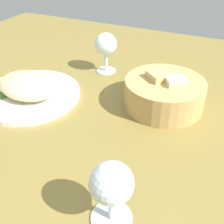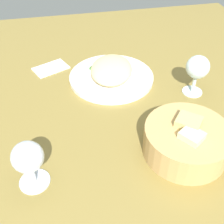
{
  "view_description": "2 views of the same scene",
  "coord_description": "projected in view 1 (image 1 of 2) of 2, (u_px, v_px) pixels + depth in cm",
  "views": [
    {
      "loc": [
        31.54,
        -43.76,
        37.88
      ],
      "look_at": [
        11.39,
        0.31,
        4.24
      ],
      "focal_mm": 43.58,
      "sensor_mm": 36.0,
      "label": 1
    },
    {
      "loc": [
        59.1,
        -11.84,
        50.33
      ],
      "look_at": [
        6.72,
        -0.89,
        4.26
      ],
      "focal_mm": 44.89,
      "sensor_mm": 36.0,
      "label": 2
    }
  ],
  "objects": [
    {
      "name": "ground_plane",
      "position": [
        69.0,
        119.0,
        0.66
      ],
      "size": [
        140.0,
        140.0,
        2.0
      ],
      "primitive_type": "cube",
      "color": "olive"
    },
    {
      "name": "plate",
      "position": [
        30.0,
        95.0,
        0.72
      ],
      "size": [
        26.55,
        26.55,
        1.4
      ],
      "primitive_type": "cylinder",
      "color": "white",
      "rests_on": "ground_plane"
    },
    {
      "name": "omelette",
      "position": [
        28.0,
        85.0,
        0.7
      ],
      "size": [
        20.46,
        17.29,
        4.4
      ],
      "primitive_type": "ellipsoid",
      "rotation": [
        0.0,
        0.0,
        -0.29
      ],
      "color": "beige",
      "rests_on": "plate"
    },
    {
      "name": "lettuce_garnish",
      "position": [
        1.0,
        94.0,
        0.69
      ],
      "size": [
        3.63,
        3.63,
        1.39
      ],
      "primitive_type": "cone",
      "color": "#407B35",
      "rests_on": "plate"
    },
    {
      "name": "bread_basket",
      "position": [
        164.0,
        93.0,
        0.67
      ],
      "size": [
        19.51,
        19.51,
        8.75
      ],
      "color": "tan",
      "rests_on": "ground_plane"
    },
    {
      "name": "wine_glass_near",
      "position": [
        112.0,
        187.0,
        0.38
      ],
      "size": [
        6.54,
        6.54,
        11.4
      ],
      "color": "silver",
      "rests_on": "ground_plane"
    },
    {
      "name": "wine_glass_far",
      "position": [
        106.0,
        46.0,
        0.8
      ],
      "size": [
        6.67,
        6.67,
        12.08
      ],
      "color": "silver",
      "rests_on": "ground_plane"
    }
  ]
}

